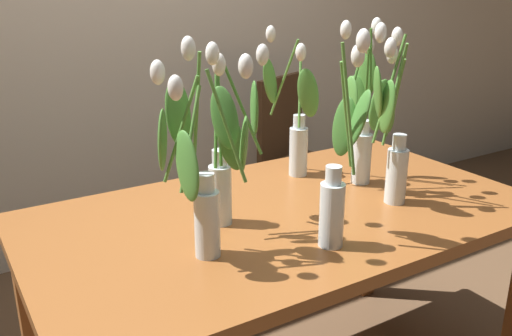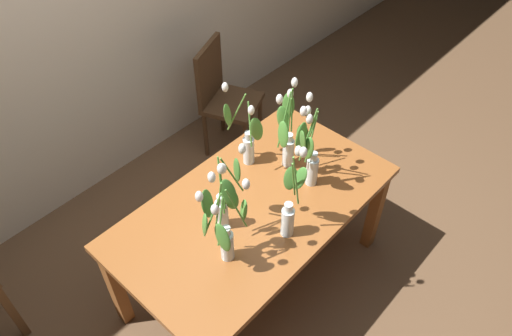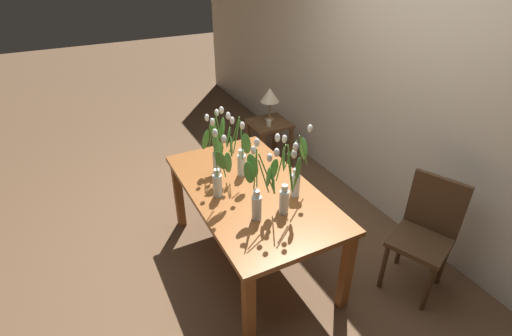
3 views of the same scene
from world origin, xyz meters
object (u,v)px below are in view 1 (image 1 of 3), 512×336
(tulip_vase_1, at_px, (200,175))
(tulip_vase_4, at_px, (295,127))
(dining_table, at_px, (285,236))
(tulip_vase_0, at_px, (391,133))
(tulip_vase_2, at_px, (361,124))
(tulip_vase_3, at_px, (339,179))
(tulip_vase_5, at_px, (227,159))
(dining_chair, at_px, (295,151))

(tulip_vase_1, xyz_separation_m, tulip_vase_4, (0.57, 0.39, -0.04))
(dining_table, height_order, tulip_vase_1, tulip_vase_1)
(tulip_vase_0, height_order, tulip_vase_2, tulip_vase_0)
(tulip_vase_3, relative_size, tulip_vase_5, 1.07)
(dining_table, height_order, tulip_vase_5, tulip_vase_5)
(tulip_vase_0, bearing_deg, tulip_vase_5, 169.21)
(dining_chair, bearing_deg, tulip_vase_2, -113.58)
(tulip_vase_4, height_order, tulip_vase_5, tulip_vase_5)
(tulip_vase_0, relative_size, tulip_vase_3, 0.99)
(tulip_vase_2, bearing_deg, tulip_vase_0, -102.85)
(tulip_vase_0, relative_size, tulip_vase_2, 1.00)
(tulip_vase_0, bearing_deg, tulip_vase_3, -155.82)
(tulip_vase_2, height_order, dining_chair, tulip_vase_2)
(dining_chair, bearing_deg, dining_table, -126.87)
(dining_table, distance_m, tulip_vase_4, 0.43)
(tulip_vase_3, bearing_deg, dining_table, 88.98)
(tulip_vase_2, bearing_deg, tulip_vase_5, -171.84)
(tulip_vase_0, bearing_deg, tulip_vase_2, 77.15)
(dining_table, relative_size, tulip_vase_1, 2.83)
(tulip_vase_5, bearing_deg, tulip_vase_3, -50.87)
(dining_table, bearing_deg, dining_chair, 53.13)
(tulip_vase_0, xyz_separation_m, tulip_vase_1, (-0.69, -0.03, -0.00))
(tulip_vase_1, relative_size, dining_chair, 0.61)
(dining_table, xyz_separation_m, tulip_vase_3, (-0.00, -0.25, 0.28))
(tulip_vase_4, xyz_separation_m, dining_chair, (0.59, 0.81, -0.40))
(tulip_vase_3, xyz_separation_m, dining_chair, (0.81, 1.32, -0.40))
(tulip_vase_4, distance_m, dining_chair, 1.08)
(tulip_vase_1, height_order, tulip_vase_4, tulip_vase_1)
(tulip_vase_0, distance_m, dining_chair, 1.34)
(tulip_vase_2, relative_size, dining_chair, 0.62)
(tulip_vase_5, bearing_deg, tulip_vase_2, 8.16)
(dining_table, relative_size, tulip_vase_0, 2.79)
(tulip_vase_0, height_order, tulip_vase_3, tulip_vase_3)
(tulip_vase_4, bearing_deg, tulip_vase_5, -148.68)
(tulip_vase_0, height_order, dining_chair, tulip_vase_0)
(tulip_vase_1, height_order, tulip_vase_2, tulip_vase_2)
(tulip_vase_5, bearing_deg, dining_table, 0.44)
(tulip_vase_2, bearing_deg, tulip_vase_1, -163.43)
(dining_table, xyz_separation_m, tulip_vase_5, (-0.21, -0.00, 0.30))
(dining_table, relative_size, dining_chair, 1.72)
(dining_chair, bearing_deg, tulip_vase_0, -111.97)
(tulip_vase_0, height_order, tulip_vase_1, tulip_vase_0)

